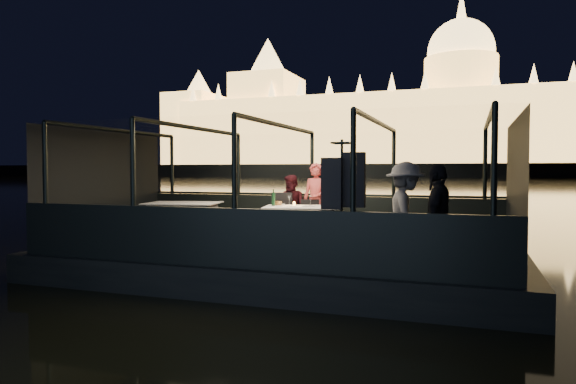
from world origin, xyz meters
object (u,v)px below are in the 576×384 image
(coat_stand, at_px, (342,209))
(person_man_maroon, at_px, (292,204))
(chair_port_left, at_px, (278,219))
(passenger_dark, at_px, (438,214))
(dining_table_aft, at_px, (183,222))
(person_woman_coral, at_px, (316,204))
(dining_table_central, at_px, (302,226))
(passenger_stripe, at_px, (406,211))
(wine_bottle, at_px, (273,198))
(chair_port_right, at_px, (307,219))

(coat_stand, distance_m, person_man_maroon, 3.73)
(chair_port_left, distance_m, passenger_dark, 4.26)
(dining_table_aft, height_order, person_woman_coral, person_woman_coral)
(dining_table_central, xyz_separation_m, passenger_stripe, (2.16, -1.50, 0.47))
(dining_table_central, distance_m, wine_bottle, 0.80)
(dining_table_aft, height_order, person_man_maroon, person_man_maroon)
(dining_table_aft, xyz_separation_m, wine_bottle, (2.03, 0.05, 0.53))
(person_man_maroon, height_order, passenger_dark, passenger_dark)
(passenger_stripe, height_order, wine_bottle, passenger_stripe)
(person_man_maroon, distance_m, passenger_stripe, 3.68)
(person_woman_coral, relative_size, person_man_maroon, 1.19)
(dining_table_central, height_order, dining_table_aft, dining_table_aft)
(dining_table_central, height_order, person_man_maroon, person_man_maroon)
(chair_port_right, bearing_deg, dining_table_central, -95.66)
(coat_stand, relative_size, passenger_stripe, 1.19)
(chair_port_right, relative_size, passenger_dark, 0.54)
(chair_port_left, relative_size, person_man_maroon, 0.72)
(dining_table_aft, bearing_deg, person_woman_coral, 22.96)
(dining_table_central, relative_size, passenger_dark, 0.93)
(dining_table_central, bearing_deg, chair_port_right, 99.37)
(chair_port_left, xyz_separation_m, chair_port_right, (0.57, 0.21, 0.00))
(person_woman_coral, xyz_separation_m, wine_bottle, (-0.57, -1.05, 0.17))
(passenger_stripe, bearing_deg, person_woman_coral, 22.19)
(dining_table_aft, distance_m, chair_port_right, 2.63)
(dining_table_aft, distance_m, coat_stand, 4.56)
(dining_table_central, xyz_separation_m, chair_port_right, (-0.13, 0.77, 0.06))
(dining_table_central, bearing_deg, passenger_dark, -37.19)
(coat_stand, distance_m, wine_bottle, 2.96)
(chair_port_right, relative_size, wine_bottle, 2.58)
(chair_port_left, xyz_separation_m, person_man_maroon, (0.16, 0.44, 0.30))
(person_man_maroon, bearing_deg, dining_table_aft, -142.75)
(dining_table_central, bearing_deg, wine_bottle, 178.58)
(chair_port_left, relative_size, passenger_stripe, 0.61)
(person_man_maroon, bearing_deg, coat_stand, -48.86)
(chair_port_right, distance_m, passenger_stripe, 3.25)
(person_man_maroon, bearing_deg, dining_table_central, -50.44)
(chair_port_left, bearing_deg, chair_port_right, 14.70)
(chair_port_left, bearing_deg, passenger_stripe, -41.48)
(person_woman_coral, xyz_separation_m, passenger_dark, (2.69, -3.09, 0.10))
(dining_table_central, xyz_separation_m, person_woman_coral, (-0.03, 1.07, 0.36))
(dining_table_aft, bearing_deg, dining_table_central, 0.78)
(dining_table_central, bearing_deg, person_man_maroon, 118.59)
(chair_port_right, relative_size, passenger_stripe, 0.52)
(passenger_dark, bearing_deg, person_woman_coral, -128.70)
(coat_stand, bearing_deg, chair_port_right, 115.93)
(dining_table_aft, bearing_deg, wine_bottle, 1.43)
(dining_table_central, distance_m, chair_port_right, 0.78)
(chair_port_left, height_order, person_man_maroon, person_man_maroon)
(person_woman_coral, relative_size, wine_bottle, 4.98)
(chair_port_right, bearing_deg, passenger_dark, -60.03)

